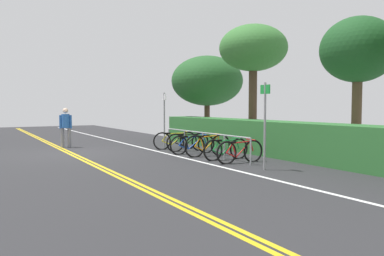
# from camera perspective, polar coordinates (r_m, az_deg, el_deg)

# --- Properties ---
(ground_plane) EXTENTS (39.02, 12.66, 0.05)m
(ground_plane) POSITION_cam_1_polar(r_m,az_deg,el_deg) (14.74, -17.57, -3.60)
(ground_plane) COLOR #2B2B2D
(centre_line_yellow_inner) EXTENTS (35.12, 0.10, 0.00)m
(centre_line_yellow_inner) POSITION_cam_1_polar(r_m,az_deg,el_deg) (14.72, -17.87, -3.50)
(centre_line_yellow_inner) COLOR gold
(centre_line_yellow_inner) RESTS_ON ground_plane
(centre_line_yellow_outer) EXTENTS (35.12, 0.10, 0.00)m
(centre_line_yellow_outer) POSITION_cam_1_polar(r_m,az_deg,el_deg) (14.76, -17.27, -3.48)
(centre_line_yellow_outer) COLOR gold
(centre_line_yellow_outer) RESTS_ON ground_plane
(bike_lane_stripe_white) EXTENTS (35.12, 0.12, 0.00)m
(bike_lane_stripe_white) POSITION_cam_1_polar(r_m,az_deg,el_deg) (15.63, -6.93, -2.98)
(bike_lane_stripe_white) COLOR white
(bike_lane_stripe_white) RESTS_ON ground_plane
(bike_rack) EXTENTS (5.32, 0.05, 0.80)m
(bike_rack) POSITION_cam_1_polar(r_m,az_deg,el_deg) (13.40, 1.60, -1.50)
(bike_rack) COLOR #9EA0A5
(bike_rack) RESTS_ON ground_plane
(bicycle_0) EXTENTS (0.56, 1.73, 0.73)m
(bicycle_0) POSITION_cam_1_polar(r_m,az_deg,el_deg) (15.26, -2.49, -1.84)
(bicycle_0) COLOR black
(bicycle_0) RESTS_ON ground_plane
(bicycle_1) EXTENTS (0.46, 1.71, 0.73)m
(bicycle_1) POSITION_cam_1_polar(r_m,az_deg,el_deg) (14.60, -0.63, -2.07)
(bicycle_1) COLOR black
(bicycle_1) RESTS_ON ground_plane
(bicycle_2) EXTENTS (0.46, 1.78, 0.71)m
(bicycle_2) POSITION_cam_1_polar(r_m,az_deg,el_deg) (13.79, 0.09, -2.42)
(bicycle_2) COLOR black
(bicycle_2) RESTS_ON ground_plane
(bicycle_3) EXTENTS (0.46, 1.76, 0.78)m
(bicycle_3) POSITION_cam_1_polar(r_m,az_deg,el_deg) (13.09, 2.33, -2.57)
(bicycle_3) COLOR black
(bicycle_3) RESTS_ON ground_plane
(bicycle_4) EXTENTS (0.46, 1.68, 0.72)m
(bicycle_4) POSITION_cam_1_polar(r_m,az_deg,el_deg) (12.31, 5.03, -3.11)
(bicycle_4) COLOR black
(bicycle_4) RESTS_ON ground_plane
(bicycle_5) EXTENTS (0.46, 1.67, 0.72)m
(bicycle_5) POSITION_cam_1_polar(r_m,az_deg,el_deg) (11.67, 7.06, -3.46)
(bicycle_5) COLOR black
(bicycle_5) RESTS_ON ground_plane
(pedestrian) EXTENTS (0.32, 0.48, 1.61)m
(pedestrian) POSITION_cam_1_polar(r_m,az_deg,el_deg) (16.62, -18.07, 0.43)
(pedestrian) COLOR slate
(pedestrian) RESTS_ON ground_plane
(sign_post_near) EXTENTS (0.36, 0.06, 2.24)m
(sign_post_near) POSITION_cam_1_polar(r_m,az_deg,el_deg) (16.05, -4.10, 2.02)
(sign_post_near) COLOR gray
(sign_post_near) RESTS_ON ground_plane
(sign_post_far) EXTENTS (0.36, 0.06, 2.31)m
(sign_post_far) POSITION_cam_1_polar(r_m,az_deg,el_deg) (10.41, 10.66, 1.50)
(sign_post_far) COLOR gray
(sign_post_far) RESTS_ON ground_plane
(hedge_backdrop) EXTENTS (14.27, 1.24, 1.18)m
(hedge_backdrop) POSITION_cam_1_polar(r_m,az_deg,el_deg) (13.48, 12.72, -1.54)
(hedge_backdrop) COLOR #2D6B30
(hedge_backdrop) RESTS_ON ground_plane
(tree_near_left) EXTENTS (3.58, 3.58, 4.20)m
(tree_near_left) POSITION_cam_1_polar(r_m,az_deg,el_deg) (19.60, 2.24, 6.91)
(tree_near_left) COLOR #473323
(tree_near_left) RESTS_ON ground_plane
(tree_mid) EXTENTS (2.73, 2.73, 4.94)m
(tree_mid) POSITION_cam_1_polar(r_m,az_deg,el_deg) (16.00, 8.99, 11.33)
(tree_mid) COLOR #473323
(tree_mid) RESTS_ON ground_plane
(tree_far_right) EXTENTS (2.35, 2.35, 4.50)m
(tree_far_right) POSITION_cam_1_polar(r_m,az_deg,el_deg) (13.48, 23.21, 10.35)
(tree_far_right) COLOR brown
(tree_far_right) RESTS_ON ground_plane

